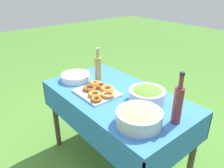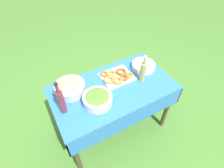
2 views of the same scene
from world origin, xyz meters
name	(u,v)px [view 1 (image 1 of 2)]	position (x,y,z in m)	size (l,w,h in m)	color
ground_plane	(116,162)	(0.00, 0.00, 0.00)	(14.00, 14.00, 0.00)	#477A2D
picnic_table	(117,106)	(0.00, 0.00, 0.63)	(1.28, 0.72, 0.74)	#2D6BB2
salad_bowl	(147,94)	(-0.23, -0.11, 0.80)	(0.28, 0.28, 0.12)	silver
pasta_bowl	(139,116)	(-0.40, 0.16, 0.80)	(0.30, 0.30, 0.12)	#B2B7BC
donut_platter	(98,91)	(0.11, 0.11, 0.77)	(0.35, 0.29, 0.05)	silver
plate_stack	(76,77)	(0.47, 0.11, 0.77)	(0.27, 0.27, 0.06)	white
olive_oil_bottle	(98,68)	(0.33, -0.05, 0.87)	(0.06, 0.06, 0.31)	#998E4C
wine_bottle	(178,104)	(-0.54, -0.04, 0.88)	(0.06, 0.06, 0.35)	maroon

